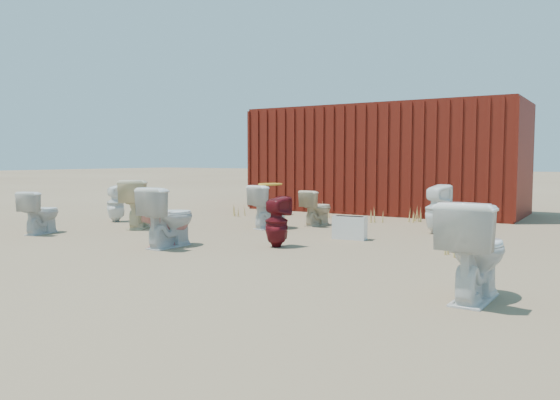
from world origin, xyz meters
The scene contains 22 objects.
ground centered at (0.00, 0.00, 0.00)m, with size 100.00×100.00×0.00m, color brown.
shipping_container centered at (0.00, 5.20, 1.20)m, with size 6.00×2.40×2.40m, color #4B110C.
toilet_front_a centered at (-3.30, -1.43, 0.35)m, with size 0.39×0.68×0.69m, color silver.
toilet_front_pink centered at (-0.66, -1.29, 0.32)m, with size 0.36×0.62×0.64m, color #E48984.
toilet_front_c centered at (-0.61, -1.32, 0.41)m, with size 0.46×0.81×0.83m, color white.
toilet_front_maroon centered at (0.66, -0.55, 0.35)m, with size 0.31×0.32×0.70m, color #5F1016.
toilet_front_e centered at (3.60, -2.03, 0.43)m, with size 0.48×0.84×0.86m, color white.
toilet_back_a centered at (-3.60, 0.38, 0.36)m, with size 0.32×0.33×0.72m, color white.
toilet_back_beige_left centered at (-2.50, -0.06, 0.43)m, with size 0.48×0.83×0.85m, color beige.
toilet_back_beige_right centered at (-0.01, 1.89, 0.32)m, with size 0.36×0.63×0.65m, color beige.
toilet_back_yellowlid centered at (-0.51, 1.11, 0.38)m, with size 0.42×0.74×0.76m, color white.
toilet_back_e centered at (2.13, 1.97, 0.40)m, with size 0.36×0.37×0.80m, color white.
yellow_lid centered at (-0.51, 1.11, 0.77)m, with size 0.39×0.48×0.03m, color gold.
loose_tank centered at (1.20, 0.66, 0.17)m, with size 0.50×0.20×0.35m, color silver.
loose_lid_near centered at (-1.54, 3.19, 0.01)m, with size 0.38×0.49×0.02m, color beige.
loose_lid_far centered at (-3.02, 0.68, 0.01)m, with size 0.36×0.47×0.02m, color beige.
weed_clump_a centered at (-2.27, 2.50, 0.14)m, with size 0.36×0.36×0.28m, color tan.
weed_clump_b centered at (0.69, 2.96, 0.16)m, with size 0.32×0.32×0.32m, color tan.
weed_clump_c centered at (1.91, 2.90, 0.15)m, with size 0.36×0.36×0.30m, color tan.
weed_clump_d centered at (-0.52, 3.33, 0.14)m, with size 0.30×0.30×0.28m, color tan.
weed_clump_e centered at (1.31, 3.39, 0.14)m, with size 0.34×0.34×0.27m, color tan.
weed_clump_f centered at (2.89, 0.07, 0.10)m, with size 0.28×0.28×0.20m, color tan.
Camera 1 is at (4.63, -6.82, 1.21)m, focal length 35.00 mm.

